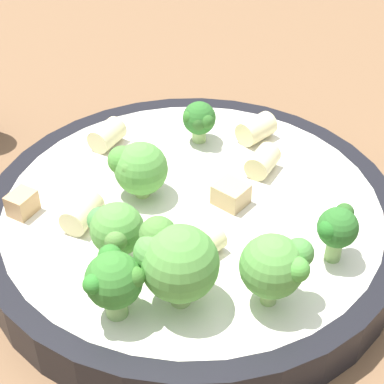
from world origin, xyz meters
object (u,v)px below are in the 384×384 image
object	(u,v)px
broccoli_floret_1	(337,228)
chicken_chunk_0	(22,203)
rigatoni_1	(263,161)
rigatoni_4	(107,135)
rigatoni_3	(82,213)
broccoli_floret_0	(275,266)
broccoli_floret_6	(114,280)
broccoli_floret_4	(175,260)
broccoli_floret_2	(199,120)
broccoli_floret_3	(138,167)
pasta_bowl	(192,219)
rigatoni_2	(256,129)
rigatoni_0	(200,247)
broccoli_floret_5	(115,229)
chicken_chunk_1	(231,194)

from	to	relation	value
broccoli_floret_1	chicken_chunk_0	distance (m)	0.18
chicken_chunk_0	rigatoni_1	bearing A→B (deg)	165.18
rigatoni_4	rigatoni_3	bearing A→B (deg)	55.23
rigatoni_3	rigatoni_4	world-z (taller)	same
broccoli_floret_0	broccoli_floret_6	size ratio (longest dim) A/B	1.08
broccoli_floret_4	rigatoni_1	distance (m)	0.12
broccoli_floret_2	broccoli_floret_3	size ratio (longest dim) A/B	0.81
pasta_bowl	rigatoni_1	size ratio (longest dim) A/B	11.13
broccoli_floret_1	rigatoni_2	world-z (taller)	broccoli_floret_1
rigatoni_0	chicken_chunk_0	size ratio (longest dim) A/B	1.72
broccoli_floret_0	broccoli_floret_4	xyz separation A→B (m)	(0.04, -0.03, 0.00)
broccoli_floret_3	rigatoni_3	size ratio (longest dim) A/B	1.47
broccoli_floret_3	broccoli_floret_6	distance (m)	0.10
broccoli_floret_0	broccoli_floret_1	size ratio (longest dim) A/B	1.23
broccoli_floret_5	broccoli_floret_1	bearing A→B (deg)	150.20
broccoli_floret_5	broccoli_floret_3	bearing A→B (deg)	-128.51
chicken_chunk_0	chicken_chunk_1	xyz separation A→B (m)	(-0.11, 0.06, -0.00)
pasta_bowl	rigatoni_0	xyz separation A→B (m)	(0.02, 0.04, 0.02)
rigatoni_4	chicken_chunk_0	size ratio (longest dim) A/B	1.44
broccoli_floret_6	rigatoni_4	xyz separation A→B (m)	(-0.06, -0.14, -0.02)
broccoli_floret_6	rigatoni_3	size ratio (longest dim) A/B	1.55
pasta_bowl	rigatoni_0	size ratio (longest dim) A/B	9.08
broccoli_floret_6	chicken_chunk_1	size ratio (longest dim) A/B	2.04
chicken_chunk_1	broccoli_floret_1	bearing A→B (deg)	107.77
rigatoni_0	chicken_chunk_0	world-z (taller)	rigatoni_0
broccoli_floret_4	broccoli_floret_3	bearing A→B (deg)	-104.96
broccoli_floret_4	broccoli_floret_0	bearing A→B (deg)	148.12
rigatoni_1	rigatoni_3	world-z (taller)	same
broccoli_floret_2	broccoli_floret_5	world-z (taller)	broccoli_floret_5
chicken_chunk_1	broccoli_floret_2	bearing A→B (deg)	-104.76
pasta_bowl	rigatoni_4	world-z (taller)	rigatoni_4
broccoli_floret_5	rigatoni_2	distance (m)	0.15
rigatoni_1	chicken_chunk_1	size ratio (longest dim) A/B	1.22
broccoli_floret_4	chicken_chunk_1	world-z (taller)	broccoli_floret_4
rigatoni_3	pasta_bowl	bearing A→B (deg)	164.52
chicken_chunk_1	rigatoni_3	bearing A→B (deg)	-18.19
pasta_bowl	broccoli_floret_0	bearing A→B (deg)	87.29
broccoli_floret_3	chicken_chunk_0	bearing A→B (deg)	-16.24
broccoli_floret_5	broccoli_floret_6	distance (m)	0.04
broccoli_floret_4	rigatoni_2	world-z (taller)	broccoli_floret_4
broccoli_floret_0	chicken_chunk_1	distance (m)	0.08
rigatoni_0	rigatoni_1	world-z (taller)	same
rigatoni_1	chicken_chunk_0	bearing A→B (deg)	-14.82
chicken_chunk_1	pasta_bowl	bearing A→B (deg)	-25.77
broccoli_floret_0	broccoli_floret_6	bearing A→B (deg)	-24.82
broccoli_floret_1	rigatoni_0	size ratio (longest dim) A/B	1.20
rigatoni_3	chicken_chunk_0	bearing A→B (deg)	-45.81
pasta_bowl	chicken_chunk_1	distance (m)	0.03
broccoli_floret_0	broccoli_floret_5	distance (m)	0.09
broccoli_floret_6	rigatoni_3	distance (m)	0.07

